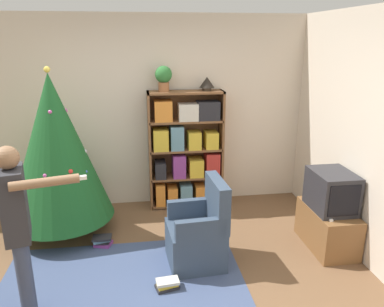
{
  "coord_description": "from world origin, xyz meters",
  "views": [
    {
      "loc": [
        -0.1,
        -3.04,
        2.29
      ],
      "look_at": [
        0.46,
        0.91,
        1.05
      ],
      "focal_mm": 35.0,
      "sensor_mm": 36.0,
      "label": 1
    }
  ],
  "objects_px": {
    "christmas_tree": "(56,149)",
    "armchair": "(199,235)",
    "table_lamp": "(207,83)",
    "standing_person": "(19,223)",
    "television": "(332,191)",
    "potted_plant": "(164,77)",
    "bookshelf": "(186,151)"
  },
  "relations": [
    {
      "from": "television",
      "to": "christmas_tree",
      "type": "distance_m",
      "value": 3.14
    },
    {
      "from": "christmas_tree",
      "to": "standing_person",
      "type": "height_order",
      "value": "christmas_tree"
    },
    {
      "from": "christmas_tree",
      "to": "table_lamp",
      "type": "height_order",
      "value": "christmas_tree"
    },
    {
      "from": "armchair",
      "to": "table_lamp",
      "type": "distance_m",
      "value": 2.05
    },
    {
      "from": "armchair",
      "to": "potted_plant",
      "type": "bearing_deg",
      "value": -174.82
    },
    {
      "from": "bookshelf",
      "to": "television",
      "type": "height_order",
      "value": "bookshelf"
    },
    {
      "from": "television",
      "to": "standing_person",
      "type": "relative_size",
      "value": 0.35
    },
    {
      "from": "standing_person",
      "to": "table_lamp",
      "type": "bearing_deg",
      "value": 124.53
    },
    {
      "from": "standing_person",
      "to": "potted_plant",
      "type": "relative_size",
      "value": 4.65
    },
    {
      "from": "table_lamp",
      "to": "bookshelf",
      "type": "bearing_deg",
      "value": -178.42
    },
    {
      "from": "christmas_tree",
      "to": "armchair",
      "type": "xyz_separation_m",
      "value": [
        1.54,
        -0.87,
        -0.75
      ]
    },
    {
      "from": "standing_person",
      "to": "television",
      "type": "bearing_deg",
      "value": 89.97
    },
    {
      "from": "television",
      "to": "potted_plant",
      "type": "relative_size",
      "value": 1.64
    },
    {
      "from": "armchair",
      "to": "table_lamp",
      "type": "xyz_separation_m",
      "value": [
        0.33,
        1.46,
        1.4
      ]
    },
    {
      "from": "bookshelf",
      "to": "christmas_tree",
      "type": "height_order",
      "value": "christmas_tree"
    },
    {
      "from": "television",
      "to": "christmas_tree",
      "type": "height_order",
      "value": "christmas_tree"
    },
    {
      "from": "christmas_tree",
      "to": "potted_plant",
      "type": "relative_size",
      "value": 6.07
    },
    {
      "from": "christmas_tree",
      "to": "television",
      "type": "bearing_deg",
      "value": -14.24
    },
    {
      "from": "christmas_tree",
      "to": "armchair",
      "type": "height_order",
      "value": "christmas_tree"
    },
    {
      "from": "christmas_tree",
      "to": "armchair",
      "type": "bearing_deg",
      "value": -29.52
    },
    {
      "from": "potted_plant",
      "to": "table_lamp",
      "type": "xyz_separation_m",
      "value": [
        0.57,
        0.0,
        -0.09
      ]
    },
    {
      "from": "potted_plant",
      "to": "television",
      "type": "bearing_deg",
      "value": -38.27
    },
    {
      "from": "armchair",
      "to": "table_lamp",
      "type": "bearing_deg",
      "value": 163.18
    },
    {
      "from": "christmas_tree",
      "to": "table_lamp",
      "type": "relative_size",
      "value": 9.98
    },
    {
      "from": "television",
      "to": "standing_person",
      "type": "xyz_separation_m",
      "value": [
        -3.02,
        -0.74,
        0.22
      ]
    },
    {
      "from": "potted_plant",
      "to": "table_lamp",
      "type": "height_order",
      "value": "potted_plant"
    },
    {
      "from": "table_lamp",
      "to": "armchair",
      "type": "bearing_deg",
      "value": -102.78
    },
    {
      "from": "potted_plant",
      "to": "armchair",
      "type": "bearing_deg",
      "value": -80.77
    },
    {
      "from": "christmas_tree",
      "to": "standing_person",
      "type": "relative_size",
      "value": 1.3
    },
    {
      "from": "bookshelf",
      "to": "armchair",
      "type": "height_order",
      "value": "bookshelf"
    },
    {
      "from": "television",
      "to": "table_lamp",
      "type": "distance_m",
      "value": 2.06
    },
    {
      "from": "potted_plant",
      "to": "table_lamp",
      "type": "distance_m",
      "value": 0.58
    }
  ]
}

